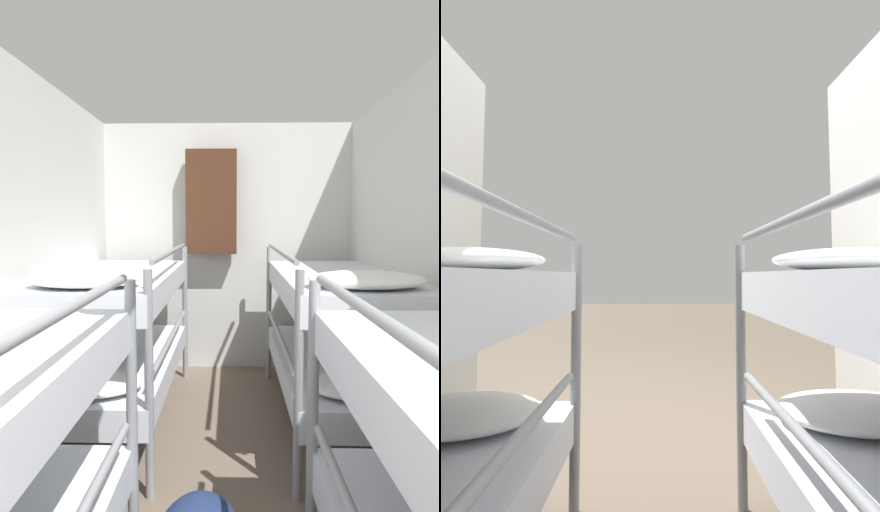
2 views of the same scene
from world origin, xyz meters
The scene contains 1 object.
ground_plane centered at (0.00, 0.00, 0.00)m, with size 20.00×20.00×0.00m, color #6B5B4C.
Camera 2 is at (0.01, 2.07, 0.99)m, focal length 24.00 mm.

